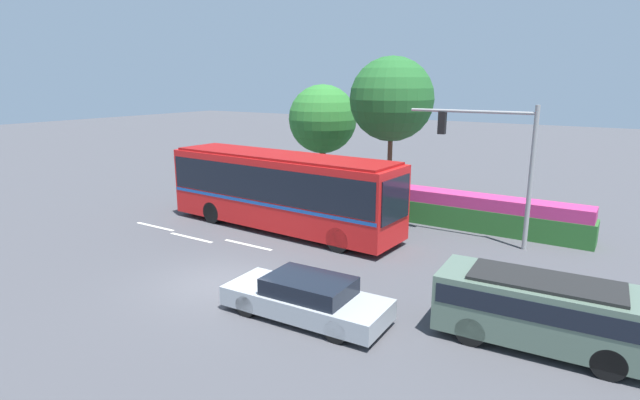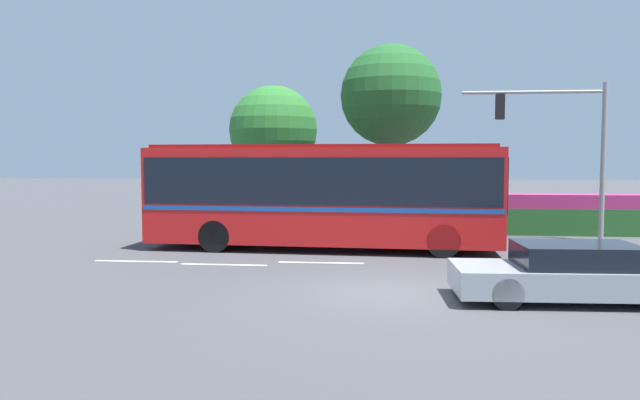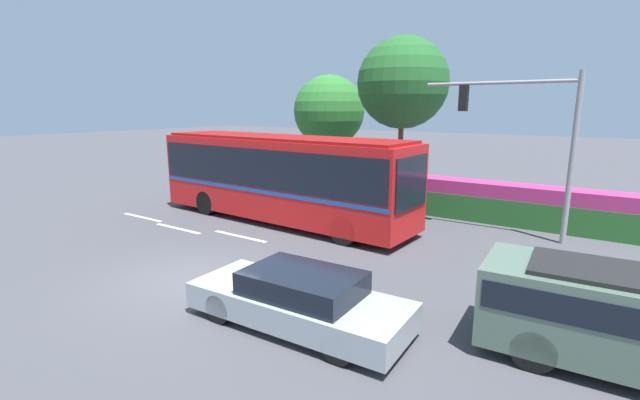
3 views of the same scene
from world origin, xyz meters
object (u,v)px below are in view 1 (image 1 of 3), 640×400
(suv_left_lane, at_px, (542,307))
(traffic_light_pole, at_px, (499,152))
(sedan_foreground, at_px, (306,298))
(city_bus, at_px, (281,187))
(street_tree_centre, at_px, (392,99))
(street_tree_left, at_px, (323,119))

(suv_left_lane, xyz_separation_m, traffic_light_pole, (-3.07, 7.49, 2.70))
(sedan_foreground, bearing_deg, city_bus, -50.64)
(suv_left_lane, distance_m, street_tree_centre, 14.86)
(street_tree_centre, bearing_deg, suv_left_lane, -49.61)
(traffic_light_pole, bearing_deg, suv_left_lane, 112.27)
(street_tree_left, bearing_deg, street_tree_centre, -19.92)
(city_bus, height_order, traffic_light_pole, traffic_light_pole)
(sedan_foreground, distance_m, street_tree_centre, 14.04)
(street_tree_centre, bearing_deg, city_bus, -110.02)
(sedan_foreground, bearing_deg, street_tree_left, -61.16)
(suv_left_lane, distance_m, traffic_light_pole, 8.53)
(street_tree_left, height_order, street_tree_centre, street_tree_centre)
(street_tree_left, bearing_deg, sedan_foreground, -59.03)
(sedan_foreground, xyz_separation_m, traffic_light_pole, (2.65, 9.37, 3.16))
(street_tree_left, relative_size, street_tree_centre, 0.82)
(city_bus, xyz_separation_m, sedan_foreground, (5.72, -6.47, -1.33))
(sedan_foreground, relative_size, suv_left_lane, 0.94)
(suv_left_lane, height_order, street_tree_centre, street_tree_centre)
(city_bus, bearing_deg, sedan_foreground, -45.70)
(sedan_foreground, height_order, suv_left_lane, suv_left_lane)
(sedan_foreground, xyz_separation_m, street_tree_left, (-8.76, 14.60, 3.63))
(street_tree_left, xyz_separation_m, street_tree_centre, (5.30, -1.92, 1.32))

